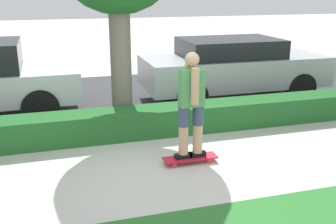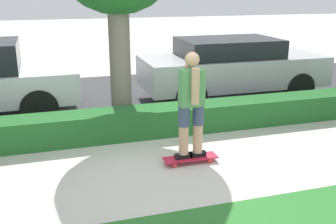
{
  "view_description": "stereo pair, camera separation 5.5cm",
  "coord_description": "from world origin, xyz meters",
  "views": [
    {
      "loc": [
        -1.42,
        -4.87,
        2.52
      ],
      "look_at": [
        0.16,
        0.6,
        0.72
      ],
      "focal_mm": 42.0,
      "sensor_mm": 36.0,
      "label": 1
    },
    {
      "loc": [
        -1.48,
        -4.85,
        2.52
      ],
      "look_at": [
        0.16,
        0.6,
        0.72
      ],
      "focal_mm": 42.0,
      "sensor_mm": 36.0,
      "label": 2
    }
  ],
  "objects": [
    {
      "name": "skateboard",
      "position": [
        0.41,
        0.24,
        0.07
      ],
      "size": [
        0.82,
        0.24,
        0.09
      ],
      "color": "red",
      "rests_on": "ground_plane"
    },
    {
      "name": "hedge_row",
      "position": [
        0.0,
        1.6,
        0.24
      ],
      "size": [
        16.23,
        0.6,
        0.49
      ],
      "color": "#236028",
      "rests_on": "ground_plane"
    },
    {
      "name": "skater_person",
      "position": [
        0.41,
        0.24,
        0.93
      ],
      "size": [
        0.48,
        0.41,
        1.58
      ],
      "color": "black",
      "rests_on": "skateboard"
    },
    {
      "name": "parked_car_middle",
      "position": [
        2.54,
        3.39,
        0.77
      ],
      "size": [
        4.24,
        1.78,
        1.42
      ],
      "rotation": [
        0.0,
        0.0,
        0.0
      ],
      "color": "#B7B7BC",
      "rests_on": "ground_plane"
    },
    {
      "name": "ground_plane",
      "position": [
        0.0,
        0.0,
        0.0
      ],
      "size": [
        60.0,
        60.0,
        0.0
      ],
      "primitive_type": "plane",
      "color": "beige"
    },
    {
      "name": "street_asphalt",
      "position": [
        0.0,
        4.2,
        0.0
      ],
      "size": [
        16.23,
        5.0,
        0.01
      ],
      "color": "#38383A",
      "rests_on": "ground_plane"
    }
  ]
}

